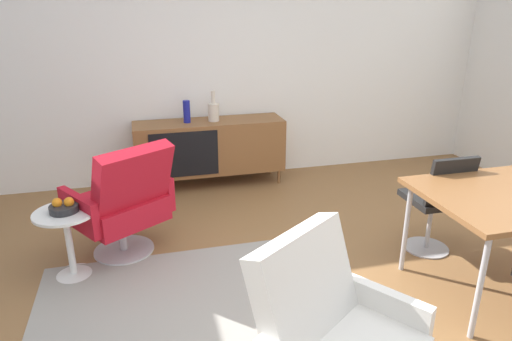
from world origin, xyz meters
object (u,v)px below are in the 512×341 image
object	(u,v)px
vase_sculptural_dark	(214,111)
dining_chair_back_left	(438,199)
sideboard	(210,146)
armchair_black_shell	(334,340)
vase_cobalt	(187,112)
lounge_chair_red	(123,201)
side_table_round	(68,236)
fruit_bowl	(64,207)

from	to	relation	value
vase_sculptural_dark	dining_chair_back_left	distance (m)	2.43
sideboard	armchair_black_shell	distance (m)	3.20
sideboard	vase_cobalt	size ratio (longest dim) A/B	6.84
vase_cobalt	lounge_chair_red	xyz separation A→B (m)	(-0.66, -1.34, -0.37)
lounge_chair_red	side_table_round	world-z (taller)	lounge_chair_red
lounge_chair_red	sideboard	bearing A→B (deg)	56.26
dining_chair_back_left	fruit_bowl	size ratio (longest dim) A/B	4.28
lounge_chair_red	fruit_bowl	bearing A→B (deg)	-151.80
dining_chair_back_left	fruit_bowl	bearing A→B (deg)	172.18
dining_chair_back_left	vase_cobalt	bearing A→B (deg)	131.67
dining_chair_back_left	lounge_chair_red	xyz separation A→B (m)	(-2.38, 0.59, -0.00)
vase_sculptural_dark	lounge_chair_red	bearing A→B (deg)	-125.31
side_table_round	lounge_chair_red	bearing A→B (deg)	28.25
vase_cobalt	vase_sculptural_dark	world-z (taller)	vase_sculptural_dark
sideboard	armchair_black_shell	world-z (taller)	armchair_black_shell
side_table_round	sideboard	bearing A→B (deg)	50.24
vase_cobalt	side_table_round	size ratio (longest dim) A/B	0.45
vase_cobalt	side_table_round	bearing A→B (deg)	-124.37
sideboard	vase_sculptural_dark	distance (m)	0.39
sideboard	vase_sculptural_dark	world-z (taller)	vase_sculptural_dark
vase_sculptural_dark	armchair_black_shell	bearing A→B (deg)	-89.98
sideboard	dining_chair_back_left	size ratio (longest dim) A/B	1.87
vase_cobalt	lounge_chair_red	world-z (taller)	vase_cobalt
sideboard	armchair_black_shell	xyz separation A→B (m)	(0.06, -3.20, 0.03)
vase_cobalt	sideboard	bearing A→B (deg)	-0.47
vase_cobalt	dining_chair_back_left	bearing A→B (deg)	-48.33
sideboard	side_table_round	bearing A→B (deg)	-129.76
dining_chair_back_left	side_table_round	bearing A→B (deg)	172.19
sideboard	fruit_bowl	distance (m)	2.02
armchair_black_shell	fruit_bowl	distance (m)	2.13
vase_sculptural_dark	side_table_round	xyz separation A→B (m)	(-1.34, -1.55, -0.50)
vase_sculptural_dark	fruit_bowl	bearing A→B (deg)	-130.92
vase_cobalt	lounge_chair_red	bearing A→B (deg)	-116.40
dining_chair_back_left	side_table_round	distance (m)	2.81
dining_chair_back_left	armchair_black_shell	size ratio (longest dim) A/B	0.90
fruit_bowl	sideboard	bearing A→B (deg)	50.23
sideboard	vase_sculptural_dark	size ratio (longest dim) A/B	4.97
dining_chair_back_left	lounge_chair_red	world-z (taller)	lounge_chair_red
lounge_chair_red	fruit_bowl	distance (m)	0.46
sideboard	lounge_chair_red	bearing A→B (deg)	-123.74
vase_sculptural_dark	sideboard	bearing A→B (deg)	-178.06
sideboard	dining_chair_back_left	world-z (taller)	dining_chair_back_left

